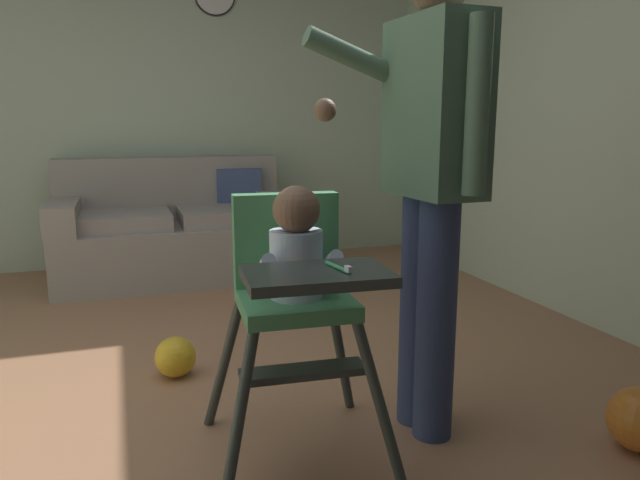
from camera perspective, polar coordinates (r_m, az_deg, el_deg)
The scene contains 8 objects.
ground at distance 2.53m, azimuth -14.93°, elevation -16.66°, with size 6.29×6.85×0.10m, color #A67352.
wall_far at distance 4.90m, azimuth -18.04°, elevation 13.66°, with size 5.49×0.06×2.74m, color beige.
wall_right at distance 3.56m, azimuth 26.30°, elevation 14.17°, with size 0.06×5.85×2.74m, color beige.
couch at distance 4.46m, azimuth -13.78°, elevation 0.80°, with size 1.66×0.86×0.86m.
high_chair at distance 1.92m, azimuth -2.40°, elevation -3.37°, with size 0.65×0.76×0.93m.
adult_standing at distance 2.08m, azimuth 10.62°, elevation 5.92°, with size 0.52×0.49×1.65m.
toy_ball at distance 2.41m, azimuth 28.47°, elevation -14.94°, with size 0.22×0.22×0.22m, color orange.
toy_ball_second at distance 2.77m, azimuth -13.75°, elevation -10.88°, with size 0.18×0.18×0.18m, color gold.
Camera 1 is at (-0.10, -2.24, 1.12)m, focal length 33.23 mm.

